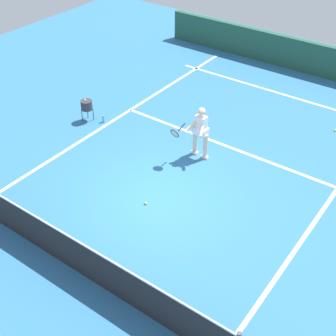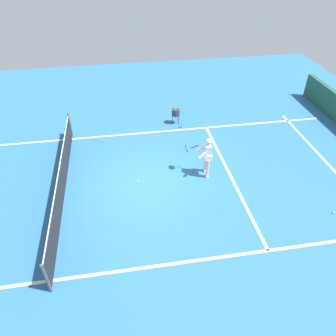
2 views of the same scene
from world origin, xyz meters
name	(u,v)px [view 1 (image 1 of 2)]	position (x,y,z in m)	size (l,w,h in m)	color
ground_plane	(158,200)	(0.00, 0.00, 0.00)	(25.03, 25.03, 0.00)	teal
court_back_wall	(308,57)	(0.00, -9.33, 0.59)	(12.02, 0.24, 1.19)	#23513D
baseline_marking	(280,93)	(0.00, -7.13, 0.00)	(8.02, 0.10, 0.01)	white
service_line_marking	(222,144)	(0.00, -3.15, 0.00)	(7.02, 0.10, 0.01)	white
sideline_left_marking	(287,262)	(-3.51, 0.00, 0.00)	(0.10, 17.26, 0.01)	white
sideline_right_marking	(60,154)	(3.51, 0.00, 0.00)	(0.10, 17.26, 0.01)	white
court_net	(74,254)	(0.00, 2.86, 0.51)	(7.70, 0.08, 1.09)	#4C4C51
tennis_player	(200,131)	(0.23, -2.24, 0.85)	(0.82, 0.92, 1.55)	beige
tennis_ball_near	(146,203)	(0.16, 0.29, 0.03)	(0.07, 0.07, 0.07)	#D1E533
tennis_ball_mid	(335,130)	(-2.45, -5.83, 0.03)	(0.07, 0.07, 0.07)	#D1E533
ball_hopper	(87,105)	(4.17, -1.84, 0.55)	(0.36, 0.36, 0.74)	#333338
water_bottle	(103,119)	(3.70, -2.04, 0.12)	(0.07, 0.07, 0.24)	#4C9EE5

